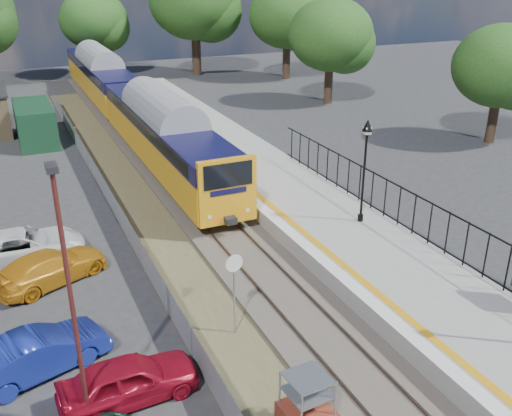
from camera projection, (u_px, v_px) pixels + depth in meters
ground at (325, 343)px, 18.59m from camera, size 120.00×120.00×0.00m
track_bed at (210, 228)px, 26.48m from camera, size 5.90×80.00×0.29m
platform at (316, 217)px, 26.70m from camera, size 5.00×70.00×0.90m
platform_edge at (276, 216)px, 25.74m from camera, size 0.90×70.00×0.01m
victorian_lamp_north at (366, 147)px, 23.92m from camera, size 0.44×0.44×4.60m
palisade_fence at (443, 230)px, 22.21m from camera, size 0.12×26.00×2.00m
wire_fence at (118, 213)px, 26.82m from camera, size 0.06×52.00×1.20m
tree_line at (105, 21)px, 51.68m from camera, size 56.80×43.80×11.88m
train at (125, 97)px, 41.87m from camera, size 2.82×40.83×3.51m
brick_plinth at (307, 408)px, 14.59m from camera, size 1.30×1.30×1.94m
speed_sign at (234, 280)px, 18.21m from camera, size 0.61×0.13×3.02m
carpark_lamp at (70, 292)px, 13.57m from camera, size 0.25×0.50×7.41m
car_red at (129, 380)px, 15.96m from camera, size 4.02×1.81×1.34m
car_blue at (39, 353)px, 17.03m from camera, size 4.40×2.68×1.37m
car_yellow at (50, 267)px, 21.93m from camera, size 4.81×3.53×1.30m
car_white at (22, 246)px, 23.43m from camera, size 4.99×2.33×1.38m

